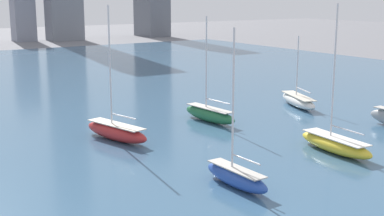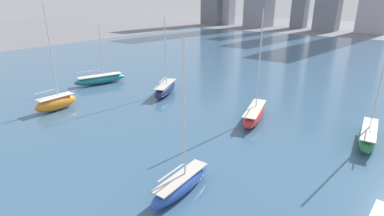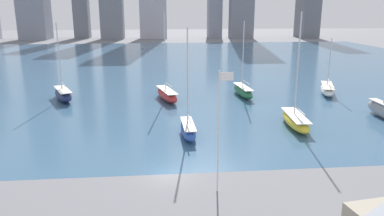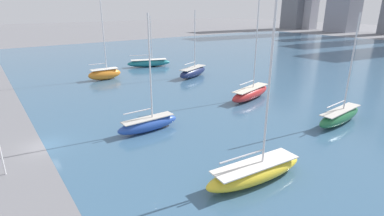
{
  "view_description": "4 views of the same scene",
  "coord_description": "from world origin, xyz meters",
  "px_view_note": "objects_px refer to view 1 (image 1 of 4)",
  "views": [
    {
      "loc": [
        -24.09,
        -23.19,
        16.11
      ],
      "look_at": [
        3.01,
        18.25,
        5.61
      ],
      "focal_mm": 50.0,
      "sensor_mm": 36.0,
      "label": 1
    },
    {
      "loc": [
        16.93,
        -6.48,
        16.38
      ],
      "look_at": [
        -0.61,
        17.27,
        5.47
      ],
      "focal_mm": 28.0,
      "sensor_mm": 36.0,
      "label": 2
    },
    {
      "loc": [
        -0.97,
        -33.74,
        15.81
      ],
      "look_at": [
        3.77,
        15.99,
        2.34
      ],
      "focal_mm": 35.0,
      "sensor_mm": 36.0,
      "label": 3
    },
    {
      "loc": [
        32.75,
        -3.79,
        14.27
      ],
      "look_at": [
        7.74,
        13.92,
        3.73
      ],
      "focal_mm": 28.0,
      "sensor_mm": 36.0,
      "label": 4
    }
  ],
  "objects_px": {
    "sailboat_white": "(298,101)",
    "sailboat_blue": "(236,176)",
    "sailboat_red": "(116,131)",
    "sailboat_green": "(210,114)",
    "sailboat_yellow": "(335,144)"
  },
  "relations": [
    {
      "from": "sailboat_white",
      "to": "sailboat_blue",
      "type": "xyz_separation_m",
      "value": [
        -28.27,
        -21.59,
        0.08
      ]
    },
    {
      "from": "sailboat_red",
      "to": "sailboat_white",
      "type": "xyz_separation_m",
      "value": [
        30.37,
        2.28,
        -0.15
      ]
    },
    {
      "from": "sailboat_red",
      "to": "sailboat_blue",
      "type": "relative_size",
      "value": 1.11
    },
    {
      "from": "sailboat_blue",
      "to": "sailboat_white",
      "type": "bearing_deg",
      "value": 36.18
    },
    {
      "from": "sailboat_green",
      "to": "sailboat_blue",
      "type": "xyz_separation_m",
      "value": [
        -11.86,
        -20.89,
        -0.06
      ]
    },
    {
      "from": "sailboat_yellow",
      "to": "sailboat_green",
      "type": "height_order",
      "value": "sailboat_yellow"
    },
    {
      "from": "sailboat_red",
      "to": "sailboat_green",
      "type": "bearing_deg",
      "value": -7.42
    },
    {
      "from": "sailboat_yellow",
      "to": "sailboat_blue",
      "type": "height_order",
      "value": "sailboat_yellow"
    },
    {
      "from": "sailboat_blue",
      "to": "sailboat_red",
      "type": "bearing_deg",
      "value": 95.02
    },
    {
      "from": "sailboat_yellow",
      "to": "sailboat_white",
      "type": "xyz_separation_m",
      "value": [
        13.37,
        19.17,
        -0.05
      ]
    },
    {
      "from": "sailboat_white",
      "to": "sailboat_yellow",
      "type": "bearing_deg",
      "value": -104.08
    },
    {
      "from": "sailboat_green",
      "to": "sailboat_white",
      "type": "bearing_deg",
      "value": -2.0
    },
    {
      "from": "sailboat_red",
      "to": "sailboat_white",
      "type": "relative_size",
      "value": 1.42
    },
    {
      "from": "sailboat_yellow",
      "to": "sailboat_white",
      "type": "height_order",
      "value": "sailboat_yellow"
    },
    {
      "from": "sailboat_green",
      "to": "sailboat_blue",
      "type": "relative_size",
      "value": 1.0
    }
  ]
}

